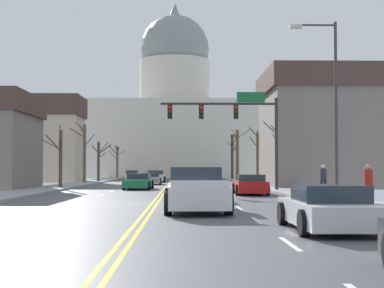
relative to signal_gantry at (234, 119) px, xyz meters
name	(u,v)px	position (x,y,z in m)	size (l,w,h in m)	color
ground	(155,203)	(-4.75, -12.04, -4.85)	(20.00, 180.00, 0.20)	#4B4B50
signal_gantry	(234,119)	(0.00, 0.00, 0.00)	(7.91, 0.41, 6.57)	#28282D
street_lamp_right	(330,95)	(3.19, -12.47, 0.04)	(2.16, 0.24, 8.10)	#333338
capitol_building	(175,122)	(-4.75, 60.49, 4.77)	(35.40, 20.24, 30.80)	beige
sedan_near_00	(250,185)	(0.58, -4.04, -4.30)	(2.04, 4.71, 1.20)	#B71414
sedan_near_01	(198,188)	(-2.73, -9.96, -4.27)	(1.99, 4.61, 1.25)	#1E7247
pickup_truck_near_02	(196,191)	(-3.00, -16.70, -4.14)	(2.41, 5.84, 1.63)	silver
sedan_near_03	(328,209)	(0.23, -23.24, -4.32)	(2.06, 4.40, 1.17)	silver
sedan_oncoming_00	(139,182)	(-6.74, 4.38, -4.32)	(2.14, 4.64, 1.15)	#1E7247
sedan_oncoming_01	(151,179)	(-6.50, 16.60, -4.33)	(2.16, 4.55, 1.12)	#9EA3A8
sedan_oncoming_02	(156,176)	(-6.41, 25.07, -4.25)	(2.10, 4.63, 1.29)	silver
sedan_oncoming_03	(132,175)	(-10.17, 37.73, -4.29)	(1.95, 4.27, 1.24)	silver
flank_building_00	(29,139)	(-20.51, 25.30, -0.03)	(11.81, 6.32, 9.53)	#B2A38E
flank_building_02	(352,129)	(10.39, 8.00, -0.09)	(14.40, 10.15, 9.44)	slate
bare_tree_00	(232,156)	(3.08, 35.61, -1.72)	(1.03, 2.52, 5.86)	#423328
bare_tree_01	(117,160)	(-12.68, 42.11, -2.20)	(2.28, 2.67, 4.64)	brown
bare_tree_02	(237,154)	(3.08, 28.93, -1.64)	(2.71, 2.75, 5.94)	brown
bare_tree_03	(99,160)	(-12.54, 23.77, -2.43)	(2.27, 0.97, 4.30)	#4C3D2D
bare_tree_04	(258,153)	(3.66, 15.10, -1.94)	(2.46, 1.15, 5.29)	#4C3D2D
bare_tree_05	(60,156)	(-12.61, 4.48, -2.41)	(1.51, 2.17, 4.79)	brown
bare_tree_06	(281,155)	(4.06, 4.88, -2.27)	(2.39, 1.67, 5.02)	#4C3D2D
bare_tree_07	(84,151)	(-13.15, 17.91, -1.61)	(2.62, 1.74, 6.05)	brown
pedestrian_00	(369,182)	(4.07, -14.91, -3.84)	(0.35, 0.34, 1.61)	#33333D
pedestrian_01	(323,178)	(4.27, -6.84, -3.82)	(0.35, 0.34, 1.63)	black
bicycle_parked	(351,198)	(2.80, -16.77, -4.38)	(0.12, 1.77, 0.85)	black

